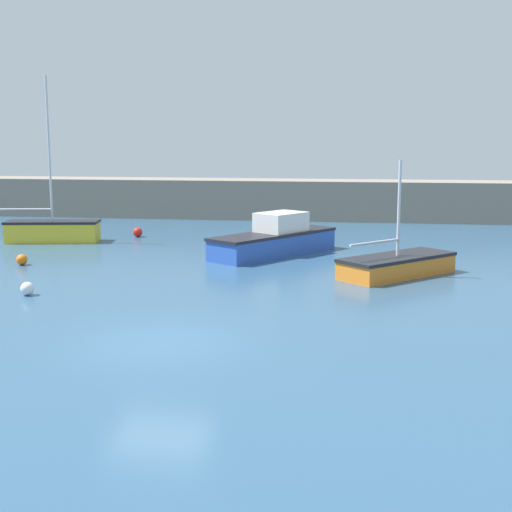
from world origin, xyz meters
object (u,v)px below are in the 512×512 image
object	(u,v)px
motorboat_with_cabin	(275,239)
sailboat_twin_hulled	(397,265)
mooring_buoy_orange	(22,260)
mooring_buoy_white	(27,289)
mooring_buoy_red	(138,232)
sailboat_tall_mast	(53,230)

from	to	relation	value
motorboat_with_cabin	sailboat_twin_hulled	bearing A→B (deg)	84.97
mooring_buoy_orange	mooring_buoy_white	size ratio (longest dim) A/B	0.99
mooring_buoy_red	sailboat_twin_hulled	bearing A→B (deg)	-34.08
motorboat_with_cabin	mooring_buoy_orange	size ratio (longest dim) A/B	14.74
mooring_buoy_red	mooring_buoy_white	distance (m)	13.27
motorboat_with_cabin	mooring_buoy_orange	world-z (taller)	motorboat_with_cabin
mooring_buoy_red	mooring_buoy_orange	distance (m)	8.49
mooring_buoy_white	mooring_buoy_orange	bearing A→B (deg)	118.12
sailboat_tall_mast	motorboat_with_cabin	world-z (taller)	sailboat_tall_mast
motorboat_with_cabin	sailboat_twin_hulled	size ratio (longest dim) A/B	1.39
motorboat_with_cabin	mooring_buoy_white	xyz separation A→B (m)	(-6.74, -8.97, -0.44)
sailboat_twin_hulled	mooring_buoy_orange	size ratio (longest dim) A/B	10.63
sailboat_tall_mast	mooring_buoy_white	distance (m)	11.79
sailboat_twin_hulled	mooring_buoy_red	xyz separation A→B (m)	(-12.28, 8.31, -0.16)
mooring_buoy_red	mooring_buoy_orange	bearing A→B (deg)	-103.68
mooring_buoy_orange	sailboat_tall_mast	bearing A→B (deg)	103.36
mooring_buoy_red	mooring_buoy_orange	xyz separation A→B (m)	(-2.01, -8.25, -0.02)
sailboat_tall_mast	motorboat_with_cabin	xyz separation A→B (m)	(10.85, -2.07, 0.09)
sailboat_tall_mast	motorboat_with_cabin	size ratio (longest dim) A/B	1.24
motorboat_with_cabin	mooring_buoy_white	size ratio (longest dim) A/B	14.54
sailboat_tall_mast	mooring_buoy_orange	xyz separation A→B (m)	(1.43, -6.04, -0.34)
motorboat_with_cabin	mooring_buoy_white	distance (m)	11.23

